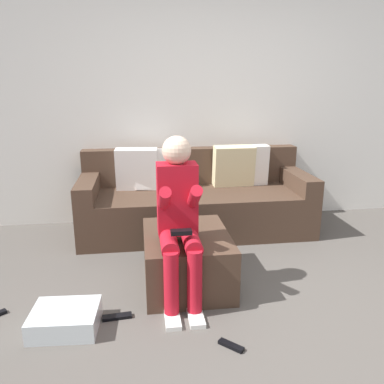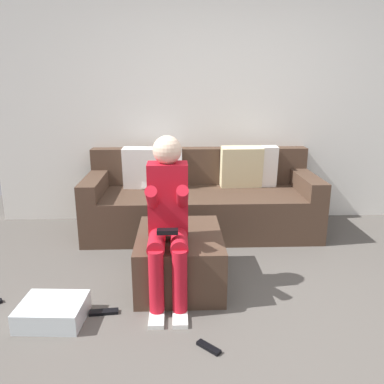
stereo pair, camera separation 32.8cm
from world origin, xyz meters
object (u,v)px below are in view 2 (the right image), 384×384
(couch_sectional, at_px, (201,200))
(remote_by_storage_bin, at_px, (104,312))
(person_seated, at_px, (168,213))
(remote_near_ottoman, at_px, (209,347))
(storage_bin, at_px, (53,311))
(ottoman, at_px, (180,258))

(couch_sectional, bearing_deg, remote_by_storage_bin, -115.82)
(person_seated, height_order, remote_near_ottoman, person_seated)
(couch_sectional, height_order, remote_near_ottoman, couch_sectional)
(remote_near_ottoman, bearing_deg, remote_by_storage_bin, -165.73)
(couch_sectional, height_order, remote_by_storage_bin, couch_sectional)
(storage_bin, height_order, remote_by_storage_bin, storage_bin)
(couch_sectional, xyz_separation_m, remote_near_ottoman, (-0.07, -1.95, -0.31))
(remote_near_ottoman, bearing_deg, storage_bin, -153.78)
(couch_sectional, relative_size, person_seated, 2.01)
(person_seated, xyz_separation_m, storage_bin, (-0.76, -0.28, -0.57))
(ottoman, bearing_deg, person_seated, -111.67)
(person_seated, height_order, storage_bin, person_seated)
(remote_near_ottoman, bearing_deg, ottoman, 145.57)
(ottoman, height_order, person_seated, person_seated)
(remote_by_storage_bin, bearing_deg, storage_bin, -172.99)
(couch_sectional, distance_m, remote_near_ottoman, 1.97)
(ottoman, distance_m, person_seated, 0.49)
(ottoman, xyz_separation_m, storage_bin, (-0.84, -0.48, -0.14))
(storage_bin, bearing_deg, remote_by_storage_bin, 12.26)
(couch_sectional, relative_size, storage_bin, 5.66)
(person_seated, xyz_separation_m, remote_near_ottoman, (0.24, -0.61, -0.63))
(ottoman, relative_size, remote_by_storage_bin, 4.16)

